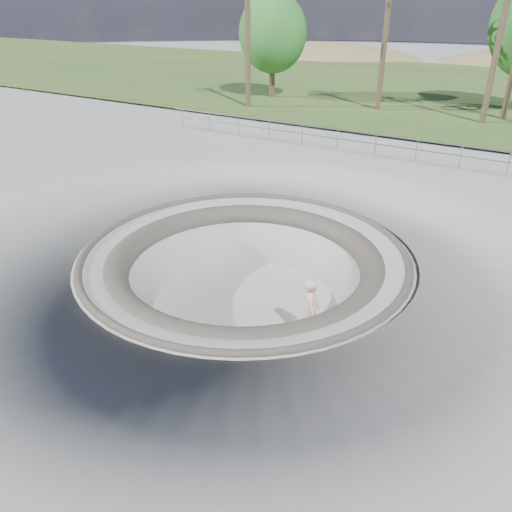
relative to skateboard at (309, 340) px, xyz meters
The scene contains 7 objects.
ground 3.35m from the skateboard, 164.16° to the left, with size 180.00×180.00×0.00m, color #9B9B96.
skate_bowl 2.81m from the skateboard, 164.16° to the left, with size 14.00×14.00×4.10m.
grass_strip 34.93m from the skateboard, 94.44° to the left, with size 180.00×36.00×0.12m.
safety_railing 13.29m from the skateboard, 101.94° to the left, with size 25.00×0.06×1.03m.
skateboard is the anchor object (origin of this frame).
skater 1.02m from the skateboard, 26.57° to the right, with size 0.73×0.48×2.01m, color #E5AF94.
bushy_tree_left 28.84m from the skateboard, 121.83° to the left, with size 5.11×4.64×7.37m.
Camera 1 is at (7.49, -11.71, 7.10)m, focal length 35.00 mm.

